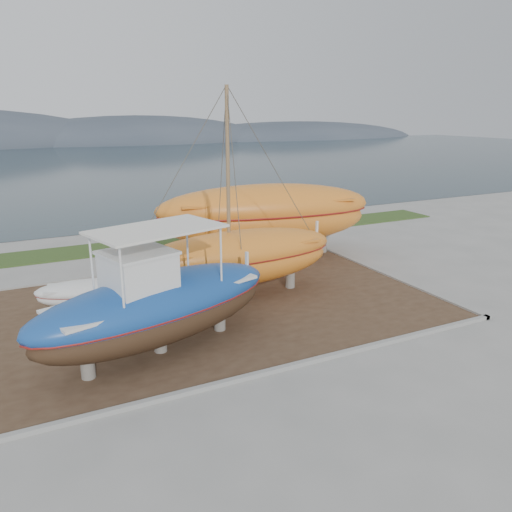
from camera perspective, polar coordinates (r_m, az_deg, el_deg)
name	(u,v)px	position (r m, az deg, el deg)	size (l,w,h in m)	color
ground	(262,343)	(18.34, 0.64, -9.87)	(140.00, 140.00, 0.00)	gray
dirt_patch	(220,305)	(21.66, -4.16, -5.59)	(18.00, 12.00, 0.06)	#422D1E
curb_frame	(220,304)	(21.65, -4.17, -5.48)	(18.60, 12.60, 0.15)	gray
grass_strip	(151,244)	(32.11, -11.94, 1.40)	(44.00, 3.00, 0.08)	#284219
sea	(61,164)	(85.40, -21.40, 9.72)	(260.00, 100.00, 0.04)	#192B32
mountain_ridge	(38,144)	(140.12, -23.62, 11.62)	(200.00, 36.00, 20.00)	#333D49
blue_caique	(157,292)	(17.06, -11.21, -4.04)	(9.10, 2.84, 4.37)	#184796
white_dinghy	(90,296)	(21.80, -18.41, -4.36)	(4.33, 1.62, 1.30)	silver
orange_sailboat	(238,197)	(21.30, -2.03, 6.77)	(9.22, 2.72, 9.01)	orange
orange_bare_hull	(266,222)	(28.07, 1.12, 3.91)	(12.29, 3.69, 4.03)	orange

